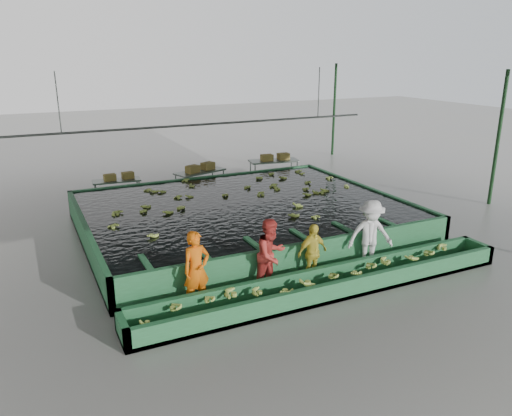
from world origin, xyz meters
name	(u,v)px	position (x,y,z in m)	size (l,w,h in m)	color
ground	(263,244)	(0.00, 0.00, 0.00)	(80.00, 80.00, 0.00)	slate
shed_roof	(264,74)	(0.00, 0.00, 5.00)	(20.00, 22.00, 0.04)	gray
shed_posts	(263,163)	(0.00, 0.00, 2.50)	(20.00, 22.00, 5.00)	#143317
flotation_tank	(243,216)	(0.00, 1.50, 0.45)	(10.00, 8.00, 0.90)	#225F35
tank_water	(243,204)	(0.00, 1.50, 0.85)	(9.70, 7.70, 0.00)	black
sorting_trough	(329,284)	(0.00, -3.60, 0.25)	(10.00, 1.00, 0.50)	#225F35
cableway_rail	(204,124)	(0.00, 5.00, 3.00)	(0.08, 0.08, 14.00)	#59605B
rail_hanger_left	(58,103)	(-5.00, 5.00, 4.00)	(0.04, 0.04, 2.00)	#59605B
rail_hanger_right	(319,92)	(5.00, 5.00, 4.00)	(0.04, 0.04, 2.00)	#59605B
worker_a	(196,269)	(-3.07, -2.80, 0.90)	(0.66, 0.43, 1.80)	#E55E0B
worker_b	(271,255)	(-1.18, -2.80, 0.91)	(0.88, 0.69, 1.81)	#BA312B
worker_c	(312,253)	(-0.01, -2.80, 0.76)	(0.89, 0.37, 1.51)	yellow
worker_d	(370,235)	(1.79, -2.80, 0.95)	(1.23, 0.71, 1.90)	silver
packing_table_left	(117,190)	(-3.08, 6.66, 0.41)	(1.81, 0.72, 0.82)	#59605B
packing_table_mid	(200,182)	(0.20, 6.21, 0.48)	(2.09, 0.84, 0.95)	#59605B
packing_table_right	(274,171)	(3.82, 6.64, 0.49)	(2.17, 0.87, 0.99)	#59605B
box_stack_left	(119,179)	(-2.97, 6.69, 0.83)	(1.15, 0.32, 0.25)	olive
box_stack_mid	(200,171)	(0.21, 6.18, 0.95)	(1.33, 0.37, 0.29)	olive
box_stack_right	(275,160)	(3.87, 6.60, 0.99)	(1.30, 0.36, 0.28)	olive
floating_bananas	(233,198)	(0.00, 2.30, 0.85)	(8.92, 6.08, 0.12)	#9DB847
trough_bananas	(330,278)	(0.00, -3.60, 0.40)	(9.61, 0.64, 0.13)	#9DB847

